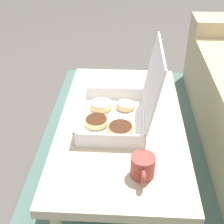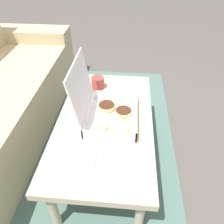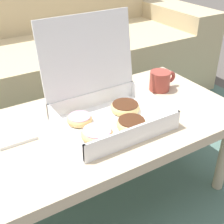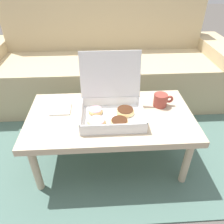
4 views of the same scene
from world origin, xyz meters
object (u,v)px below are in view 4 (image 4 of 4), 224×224
coffee_table (110,120)px  pastry_box (111,108)px  couch (105,67)px  coffee_mug (161,100)px

coffee_table → pastry_box: bearing=-65.6°
coffee_table → couch: bearing=90.0°
couch → coffee_mug: (0.33, -0.81, 0.12)m
coffee_table → coffee_mug: bearing=14.5°
couch → coffee_mug: 0.88m
couch → coffee_table: (0.00, -0.90, 0.04)m
coffee_table → pastry_box: size_ratio=2.75×
pastry_box → coffee_mug: 0.34m
pastry_box → coffee_mug: (0.32, 0.10, -0.02)m
coffee_table → pastry_box: pastry_box is taller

